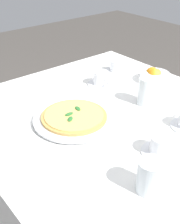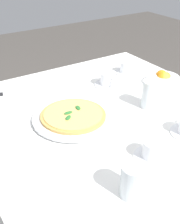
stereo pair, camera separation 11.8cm
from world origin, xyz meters
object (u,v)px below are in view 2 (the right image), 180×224
Objects in this scene: water_glass_near_right at (133,182)px; citrus_bowl at (163,79)px; water_glass_near_left at (150,96)px; napkin_folded at (6,97)px; coffee_cup_center_back at (127,68)px; coffee_cup_back_corner at (154,151)px; pizza at (73,115)px; coffee_cup_far_left at (108,79)px; dinner_knife at (6,94)px; pizza_plate at (73,118)px.

citrus_bowl is at bearing 38.68° from water_glass_near_right.
water_glass_near_left is 0.65m from napkin_folded.
water_glass_near_left is (-0.15, -0.34, 0.03)m from coffee_cup_center_back.
coffee_cup_back_corner is 0.73m from napkin_folded.
coffee_cup_far_left is (0.30, 0.19, 0.01)m from pizza.
dinner_knife is (-0.11, 0.76, -0.02)m from water_glass_near_right.
pizza_plate is at bearing -47.16° from napkin_folded.
pizza is at bearing -152.06° from coffee_cup_center_back.
pizza_plate is 0.44m from water_glass_near_right.
coffee_cup_back_corner reaches higher than pizza.
pizza_plate is 2.66× the size of water_glass_near_left.
dinner_knife is (-0.49, 0.41, -0.03)m from water_glass_near_left.
pizza is 1.74× the size of citrus_bowl.
napkin_folded reaches higher than pizza_plate.
coffee_cup_center_back is 0.71m from coffee_cup_back_corner.
coffee_cup_far_left is (0.30, 0.19, 0.02)m from pizza_plate.
coffee_cup_center_back reaches higher than pizza.
dinner_knife is at bearing 111.97° from coffee_cup_back_corner.
pizza is 2.50× the size of water_glass_near_right.
coffee_cup_far_left reaches higher than citrus_bowl.
water_glass_near_right reaches higher than citrus_bowl.
coffee_cup_far_left reaches higher than pizza_plate.
coffee_cup_center_back is at bearing 27.94° from pizza.
napkin_folded is 1.27× the size of dinner_knife.
water_glass_near_right is 0.85× the size of water_glass_near_left.
citrus_bowl is at bearing -8.50° from dinner_knife.
pizza_plate is 0.01m from pizza.
coffee_cup_center_back is 0.53× the size of napkin_folded.
pizza is 0.44m from water_glass_near_right.
water_glass_near_right is at bearing -97.16° from pizza_plate.
water_glass_near_right is at bearing -152.15° from coffee_cup_back_corner.
coffee_cup_far_left is at bearing 31.53° from pizza_plate.
pizza is 1.06× the size of napkin_folded.
pizza_plate is 2.50× the size of coffee_cup_back_corner.
citrus_bowl is (0.60, 0.48, -0.02)m from water_glass_near_right.
citrus_bowl is at bearing 4.92° from pizza_plate.
pizza is at bearing -50.24° from dinner_knife.
water_glass_near_right is at bearing -137.88° from water_glass_near_left.
dinner_knife is (-0.65, 0.07, -0.00)m from coffee_cup_center_back.
pizza_plate is at bearing -152.05° from coffee_cup_center_back.
coffee_cup_back_corner is at bearing -52.12° from napkin_folded.
water_glass_near_right reaches higher than dinner_knife.
water_glass_near_left is 0.64m from dinner_knife.
coffee_cup_far_left is 0.28m from citrus_bowl.
coffee_cup_far_left reaches higher than coffee_cup_center_back.
coffee_cup_center_back is at bearing 106.41° from citrus_bowl.
coffee_cup_back_corner is 0.35m from water_glass_near_left.
napkin_folded is (-0.17, 0.33, -0.00)m from pizza_plate.
dinner_knife is at bearing 98.26° from water_glass_near_right.
coffee_cup_back_corner is 0.53× the size of napkin_folded.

